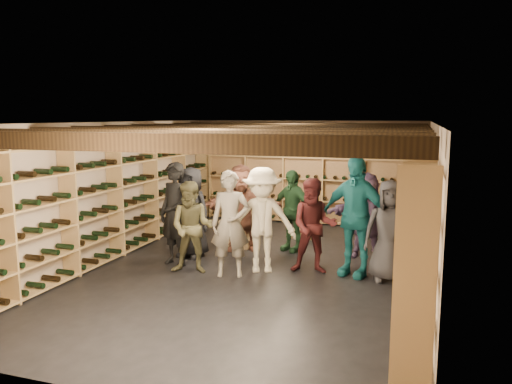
{
  "coord_description": "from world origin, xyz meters",
  "views": [
    {
      "loc": [
        2.56,
        -7.57,
        2.5
      ],
      "look_at": [
        0.01,
        0.2,
        1.26
      ],
      "focal_mm": 35.0,
      "sensor_mm": 36.0,
      "label": 1
    }
  ],
  "objects_px": {
    "person_1": "(175,214)",
    "person_2": "(192,227)",
    "crate_stack_right": "(243,229)",
    "person_8": "(314,226)",
    "person_10": "(292,211)",
    "person_12": "(389,231)",
    "person_11": "(367,215)",
    "person_3": "(262,220)",
    "person_7": "(230,224)",
    "person_5": "(241,208)",
    "crate_loose": "(305,234)",
    "person_4": "(355,216)",
    "person_0": "(191,212)",
    "crate_stack_left": "(233,233)"
  },
  "relations": [
    {
      "from": "person_11",
      "to": "person_3",
      "type": "bearing_deg",
      "value": -144.45
    },
    {
      "from": "person_3",
      "to": "person_7",
      "type": "distance_m",
      "value": 0.55
    },
    {
      "from": "person_11",
      "to": "person_12",
      "type": "height_order",
      "value": "person_12"
    },
    {
      "from": "person_11",
      "to": "person_10",
      "type": "bearing_deg",
      "value": 173.35
    },
    {
      "from": "person_2",
      "to": "person_5",
      "type": "xyz_separation_m",
      "value": [
        0.28,
        1.52,
        0.07
      ]
    },
    {
      "from": "person_3",
      "to": "person_1",
      "type": "bearing_deg",
      "value": 164.96
    },
    {
      "from": "person_7",
      "to": "person_2",
      "type": "bearing_deg",
      "value": 165.24
    },
    {
      "from": "person_12",
      "to": "person_7",
      "type": "bearing_deg",
      "value": -178.37
    },
    {
      "from": "person_4",
      "to": "person_2",
      "type": "bearing_deg",
      "value": -145.92
    },
    {
      "from": "crate_loose",
      "to": "person_3",
      "type": "bearing_deg",
      "value": -93.86
    },
    {
      "from": "person_0",
      "to": "person_1",
      "type": "distance_m",
      "value": 0.55
    },
    {
      "from": "person_4",
      "to": "crate_stack_right",
      "type": "bearing_deg",
      "value": 172.49
    },
    {
      "from": "person_2",
      "to": "person_8",
      "type": "height_order",
      "value": "person_8"
    },
    {
      "from": "crate_stack_right",
      "to": "person_4",
      "type": "xyz_separation_m",
      "value": [
        2.26,
        -1.11,
        0.61
      ]
    },
    {
      "from": "person_8",
      "to": "person_11",
      "type": "height_order",
      "value": "person_8"
    },
    {
      "from": "person_2",
      "to": "person_3",
      "type": "xyz_separation_m",
      "value": [
        1.04,
        0.42,
        0.11
      ]
    },
    {
      "from": "person_2",
      "to": "person_7",
      "type": "relative_size",
      "value": 0.89
    },
    {
      "from": "crate_stack_right",
      "to": "person_5",
      "type": "distance_m",
      "value": 0.55
    },
    {
      "from": "crate_stack_left",
      "to": "person_1",
      "type": "relative_size",
      "value": 0.31
    },
    {
      "from": "crate_stack_left",
      "to": "person_2",
      "type": "relative_size",
      "value": 0.36
    },
    {
      "from": "person_10",
      "to": "person_7",
      "type": "bearing_deg",
      "value": -83.62
    },
    {
      "from": "person_10",
      "to": "person_11",
      "type": "xyz_separation_m",
      "value": [
        1.38,
        0.0,
        -0.0
      ]
    },
    {
      "from": "person_3",
      "to": "person_11",
      "type": "relative_size",
      "value": 1.12
    },
    {
      "from": "crate_loose",
      "to": "person_4",
      "type": "distance_m",
      "value": 2.65
    },
    {
      "from": "person_5",
      "to": "crate_stack_right",
      "type": "bearing_deg",
      "value": 80.14
    },
    {
      "from": "person_0",
      "to": "person_1",
      "type": "xyz_separation_m",
      "value": [
        -0.03,
        -0.55,
        0.07
      ]
    },
    {
      "from": "person_4",
      "to": "person_11",
      "type": "xyz_separation_m",
      "value": [
        0.08,
        1.11,
        -0.19
      ]
    },
    {
      "from": "crate_stack_left",
      "to": "person_3",
      "type": "relative_size",
      "value": 0.32
    },
    {
      "from": "person_8",
      "to": "person_11",
      "type": "bearing_deg",
      "value": 49.95
    },
    {
      "from": "crate_stack_left",
      "to": "person_7",
      "type": "bearing_deg",
      "value": -70.28
    },
    {
      "from": "person_10",
      "to": "person_12",
      "type": "distance_m",
      "value": 2.2
    },
    {
      "from": "person_0",
      "to": "person_7",
      "type": "distance_m",
      "value": 1.34
    },
    {
      "from": "person_2",
      "to": "person_4",
      "type": "height_order",
      "value": "person_4"
    },
    {
      "from": "crate_stack_right",
      "to": "person_8",
      "type": "height_order",
      "value": "person_8"
    },
    {
      "from": "person_0",
      "to": "person_10",
      "type": "bearing_deg",
      "value": 39.78
    },
    {
      "from": "person_3",
      "to": "person_8",
      "type": "xyz_separation_m",
      "value": [
        0.81,
        0.2,
        -0.08
      ]
    },
    {
      "from": "crate_stack_left",
      "to": "person_10",
      "type": "xyz_separation_m",
      "value": [
        1.17,
        -0.0,
        0.51
      ]
    },
    {
      "from": "crate_loose",
      "to": "person_11",
      "type": "height_order",
      "value": "person_11"
    },
    {
      "from": "person_1",
      "to": "person_3",
      "type": "xyz_separation_m",
      "value": [
        1.5,
        0.11,
        -0.02
      ]
    },
    {
      "from": "crate_stack_right",
      "to": "person_11",
      "type": "distance_m",
      "value": 2.38
    },
    {
      "from": "crate_stack_right",
      "to": "person_2",
      "type": "distance_m",
      "value": 1.85
    },
    {
      "from": "person_1",
      "to": "person_10",
      "type": "height_order",
      "value": "person_1"
    },
    {
      "from": "person_7",
      "to": "person_11",
      "type": "relative_size",
      "value": 1.1
    },
    {
      "from": "person_2",
      "to": "person_4",
      "type": "relative_size",
      "value": 0.78
    },
    {
      "from": "person_3",
      "to": "person_11",
      "type": "height_order",
      "value": "person_3"
    },
    {
      "from": "crate_stack_left",
      "to": "crate_stack_right",
      "type": "xyz_separation_m",
      "value": [
        0.21,
        -0.0,
        0.08
      ]
    },
    {
      "from": "person_5",
      "to": "person_8",
      "type": "height_order",
      "value": "person_5"
    },
    {
      "from": "crate_loose",
      "to": "person_11",
      "type": "xyz_separation_m",
      "value": [
        1.36,
        -1.05,
        0.68
      ]
    },
    {
      "from": "crate_stack_right",
      "to": "person_8",
      "type": "relative_size",
      "value": 0.44
    },
    {
      "from": "person_1",
      "to": "person_2",
      "type": "height_order",
      "value": "person_1"
    }
  ]
}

